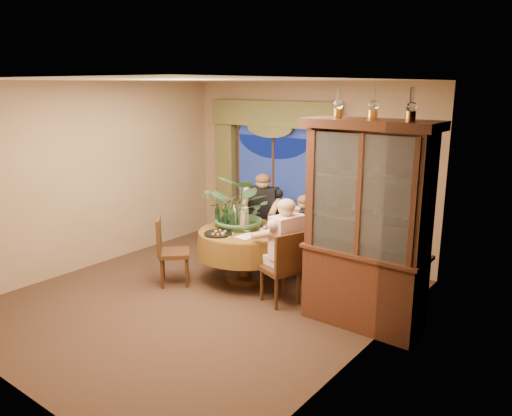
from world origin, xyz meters
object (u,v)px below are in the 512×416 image
Objects in this scene: wine_bottle_4 at (232,218)px; wine_bottle_5 at (217,215)px; olive_bowl at (246,230)px; wine_bottle_1 at (235,213)px; oil_lamp_center at (373,103)px; wine_bottle_2 at (226,215)px; chair_back at (276,231)px; person_pink at (287,251)px; oil_lamp_left at (338,102)px; chair_back_right at (313,245)px; centerpiece_plant at (242,182)px; chair_right at (280,267)px; stoneware_vase at (244,218)px; oil_lamp_right at (412,104)px; chair_front_left at (174,251)px; dining_table at (245,255)px; person_back at (263,217)px; china_cabinet at (366,227)px; wine_bottle_3 at (225,213)px; wine_bottle_0 at (234,215)px; person_scarf at (305,237)px.

wine_bottle_4 is 0.29m from wine_bottle_5.
olive_bowl is 0.45× the size of wine_bottle_1.
wine_bottle_2 is at bearing 174.42° from oil_lamp_center.
chair_back is 1.55m from person_pink.
oil_lamp_left reaches higher than chair_back_right.
centerpiece_plant reaches higher than olive_bowl.
wine_bottle_2 is (-1.18, 0.31, 0.44)m from chair_right.
centerpiece_plant is (-0.04, 0.02, 0.51)m from stoneware_vase.
wine_bottle_5 is at bearing 176.93° from oil_lamp_right.
wine_bottle_4 is at bearing -113.94° from stoneware_vase.
wine_bottle_1 is 0.19m from wine_bottle_2.
oil_lamp_left is at bearing -4.36° from wine_bottle_5.
wine_bottle_4 is (-2.52, 0.15, -1.64)m from oil_lamp_right.
chair_front_left is 0.80m from wine_bottle_5.
dining_table is 4.08× the size of oil_lamp_right.
oil_lamp_right is 2.97m from stoneware_vase.
person_back is at bearing 109.49° from dining_table.
chair_front_left is 2.91× the size of wine_bottle_4.
dining_table is 1.02× the size of person_pink.
person_pink is 1.27m from wine_bottle_1.
olive_bowl is (0.19, -0.15, -0.64)m from centerpiece_plant.
person_pink is (-0.67, 0.02, -1.88)m from oil_lamp_left.
dining_table is 1.45× the size of chair_right.
centerpiece_plant is 0.54m from wine_bottle_1.
olive_bowl is at bearing 3.57° from wine_bottle_5.
wine_bottle_1 is (-0.24, 0.09, 0.01)m from stoneware_vase.
wine_bottle_1 is 1.00× the size of wine_bottle_4.
oil_lamp_left is 2.57m from wine_bottle_5.
chair_back_right is 1.39m from centerpiece_plant.
chair_back is at bearing 73.07° from wine_bottle_5.
wine_bottle_2 is at bearing 67.08° from person_back.
oil_lamp_center is (0.00, 0.00, 1.36)m from china_cabinet.
chair_front_left is 2.91× the size of wine_bottle_3.
wine_bottle_2 is 0.12m from wine_bottle_5.
wine_bottle_5 is at bearing 111.94° from chair_front_left.
china_cabinet is 2.42m from wine_bottle_3.
olive_bowl is at bearing 8.24° from wine_bottle_4.
wine_bottle_2 is at bearing 79.41° from chair_back_right.
wine_bottle_0 reaches higher than chair_right.
chair_back_right is 2.91× the size of wine_bottle_3.
person_pink is 1.27m from centerpiece_plant.
china_cabinet is 1.91× the size of person_scarf.
chair_front_left is 0.94m from wine_bottle_4.
wine_bottle_5 is at bearing -92.42° from wine_bottle_3.
stoneware_vase is (-2.44, 0.32, -1.66)m from oil_lamp_right.
person_back reaches higher than chair_back.
wine_bottle_1 is at bearing 169.76° from oil_lamp_center.
wine_bottle_2 is at bearing 173.19° from oil_lamp_left.
oil_lamp_left is 0.25× the size of person_pink.
person_scarf is 1.07m from wine_bottle_0.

